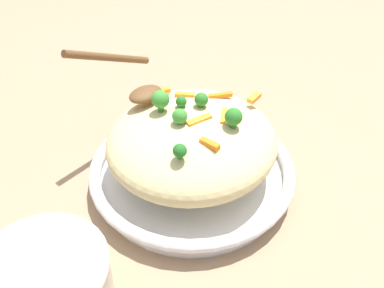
% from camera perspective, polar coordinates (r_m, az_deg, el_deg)
% --- Properties ---
extents(ground_plane, '(2.40, 2.40, 0.00)m').
position_cam_1_polar(ground_plane, '(0.67, 0.00, -5.24)').
color(ground_plane, '#9E7F60').
extents(serving_bowl, '(0.33, 0.33, 0.04)m').
position_cam_1_polar(serving_bowl, '(0.66, 0.00, -3.82)').
color(serving_bowl, silver).
rests_on(serving_bowl, ground_plane).
extents(pasta_mound, '(0.26, 0.26, 0.09)m').
position_cam_1_polar(pasta_mound, '(0.61, 0.00, 0.45)').
color(pasta_mound, '#DBC689').
rests_on(pasta_mound, serving_bowl).
extents(carrot_piece_0, '(0.03, 0.02, 0.01)m').
position_cam_1_polar(carrot_piece_0, '(0.64, 8.76, 6.47)').
color(carrot_piece_0, orange).
rests_on(carrot_piece_0, pasta_mound).
extents(carrot_piece_1, '(0.04, 0.02, 0.01)m').
position_cam_1_polar(carrot_piece_1, '(0.58, 0.87, 3.32)').
color(carrot_piece_1, orange).
rests_on(carrot_piece_1, pasta_mound).
extents(carrot_piece_2, '(0.04, 0.02, 0.01)m').
position_cam_1_polar(carrot_piece_2, '(0.65, -4.67, 7.41)').
color(carrot_piece_2, orange).
rests_on(carrot_piece_2, pasta_mound).
extents(carrot_piece_3, '(0.01, 0.03, 0.01)m').
position_cam_1_polar(carrot_piece_3, '(0.54, 2.51, -0.01)').
color(carrot_piece_3, orange).
rests_on(carrot_piece_3, pasta_mound).
extents(carrot_piece_4, '(0.03, 0.03, 0.01)m').
position_cam_1_polar(carrot_piece_4, '(0.63, -6.83, 6.28)').
color(carrot_piece_4, orange).
rests_on(carrot_piece_4, pasta_mound).
extents(carrot_piece_5, '(0.03, 0.03, 0.01)m').
position_cam_1_polar(carrot_piece_5, '(0.59, 4.53, 3.92)').
color(carrot_piece_5, orange).
rests_on(carrot_piece_5, pasta_mound).
extents(carrot_piece_6, '(0.04, 0.03, 0.01)m').
position_cam_1_polar(carrot_piece_6, '(0.64, 4.05, 6.86)').
color(carrot_piece_6, orange).
rests_on(carrot_piece_6, pasta_mound).
extents(carrot_piece_7, '(0.03, 0.03, 0.01)m').
position_cam_1_polar(carrot_piece_7, '(0.64, -1.01, 6.96)').
color(carrot_piece_7, orange).
rests_on(carrot_piece_7, pasta_mound).
extents(broccoli_floret_0, '(0.02, 0.02, 0.02)m').
position_cam_1_polar(broccoli_floret_0, '(0.60, 1.32, 6.27)').
color(broccoli_floret_0, '#296820').
rests_on(broccoli_floret_0, pasta_mound).
extents(broccoli_floret_1, '(0.03, 0.03, 0.03)m').
position_cam_1_polar(broccoli_floret_1, '(0.59, -4.47, 6.24)').
color(broccoli_floret_1, '#377928').
rests_on(broccoli_floret_1, pasta_mound).
extents(broccoli_floret_2, '(0.02, 0.02, 0.02)m').
position_cam_1_polar(broccoli_floret_2, '(0.60, -1.54, 5.97)').
color(broccoli_floret_2, '#205B1C').
rests_on(broccoli_floret_2, pasta_mound).
extents(broccoli_floret_3, '(0.03, 0.03, 0.03)m').
position_cam_1_polar(broccoli_floret_3, '(0.57, 5.88, 3.80)').
color(broccoli_floret_3, '#296820').
rests_on(broccoli_floret_3, pasta_mound).
extents(broccoli_floret_4, '(0.02, 0.02, 0.03)m').
position_cam_1_polar(broccoli_floret_4, '(0.57, -1.87, 3.99)').
color(broccoli_floret_4, '#377928').
rests_on(broccoli_floret_4, pasta_mound).
extents(broccoli_floret_5, '(0.02, 0.02, 0.02)m').
position_cam_1_polar(broccoli_floret_5, '(0.52, -1.73, -0.98)').
color(broccoli_floret_5, '#205B1C').
rests_on(broccoli_floret_5, pasta_mound).
extents(serving_spoon, '(0.16, 0.11, 0.09)m').
position_cam_1_polar(serving_spoon, '(0.64, -8.52, 8.92)').
color(serving_spoon, brown).
rests_on(serving_spoon, pasta_mound).
extents(companion_bowl, '(0.16, 0.16, 0.07)m').
position_cam_1_polar(companion_bowl, '(0.54, -20.21, -17.53)').
color(companion_bowl, beige).
rests_on(companion_bowl, ground_plane).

